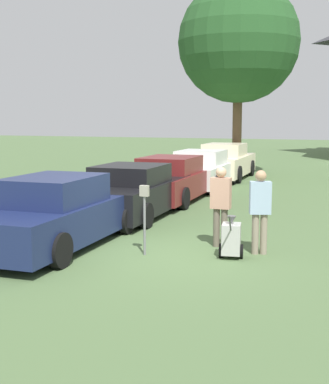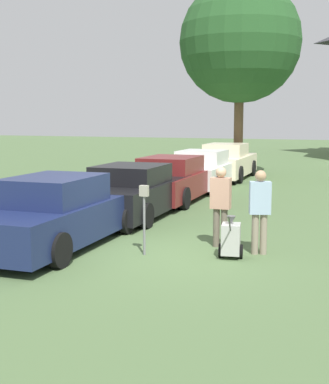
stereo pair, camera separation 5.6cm
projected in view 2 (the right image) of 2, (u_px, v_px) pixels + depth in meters
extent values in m
plane|color=#4C663D|center=(161.00, 255.00, 10.81)|extent=(120.00, 120.00, 0.00)
cube|color=#19234C|center=(60.00, 220.00, 11.52)|extent=(2.02, 5.09, 0.77)
cube|color=#19234C|center=(54.00, 190.00, 11.24)|extent=(1.68, 2.17, 0.58)
cylinder|color=black|center=(61.00, 215.00, 13.30)|extent=(0.21, 0.68, 0.67)
cylinder|color=black|center=(127.00, 220.00, 12.72)|extent=(0.21, 0.68, 0.67)
cylinder|color=black|center=(60.00, 250.00, 9.81)|extent=(0.21, 0.68, 0.67)
cube|color=black|center=(134.00, 196.00, 15.04)|extent=(2.14, 4.93, 0.78)
cube|color=black|center=(131.00, 174.00, 14.77)|extent=(1.79, 2.11, 0.50)
cylinder|color=black|center=(124.00, 196.00, 16.79)|extent=(0.21, 0.65, 0.64)
cylinder|color=black|center=(182.00, 199.00, 16.17)|extent=(0.21, 0.65, 0.64)
cylinder|color=black|center=(79.00, 211.00, 13.97)|extent=(0.21, 0.65, 0.64)
cylinder|color=black|center=(147.00, 216.00, 13.35)|extent=(0.21, 0.65, 0.64)
cube|color=maroon|center=(173.00, 184.00, 17.90)|extent=(2.10, 5.37, 0.75)
cube|color=maroon|center=(171.00, 165.00, 17.61)|extent=(1.75, 2.29, 0.54)
cylinder|color=black|center=(163.00, 183.00, 19.76)|extent=(0.21, 0.69, 0.68)
cylinder|color=black|center=(212.00, 185.00, 19.16)|extent=(0.21, 0.69, 0.68)
cylinder|color=black|center=(128.00, 195.00, 16.69)|extent=(0.21, 0.69, 0.68)
cylinder|color=black|center=(185.00, 198.00, 16.09)|extent=(0.21, 0.69, 0.68)
cube|color=silver|center=(203.00, 174.00, 21.04)|extent=(2.08, 4.93, 0.75)
cube|color=silver|center=(202.00, 157.00, 20.76)|extent=(1.74, 2.11, 0.55)
cylinder|color=black|center=(192.00, 174.00, 22.77)|extent=(0.21, 0.71, 0.71)
cylinder|color=black|center=(234.00, 176.00, 22.17)|extent=(0.21, 0.71, 0.71)
cylinder|color=black|center=(169.00, 182.00, 19.96)|extent=(0.21, 0.71, 0.71)
cylinder|color=black|center=(217.00, 184.00, 19.36)|extent=(0.21, 0.71, 0.71)
cube|color=beige|center=(227.00, 165.00, 24.28)|extent=(2.10, 5.20, 0.83)
cube|color=beige|center=(226.00, 150.00, 24.00)|extent=(1.75, 2.22, 0.56)
cylinder|color=black|center=(215.00, 167.00, 26.11)|extent=(0.21, 0.75, 0.74)
cylinder|color=black|center=(253.00, 168.00, 25.50)|extent=(0.21, 0.75, 0.74)
cylinder|color=black|center=(198.00, 173.00, 23.13)|extent=(0.21, 0.75, 0.74)
cylinder|color=black|center=(240.00, 175.00, 22.53)|extent=(0.21, 0.75, 0.74)
cylinder|color=slate|center=(144.00, 226.00, 10.72)|extent=(0.05, 0.05, 1.20)
cube|color=gray|center=(144.00, 191.00, 10.62)|extent=(0.18, 0.09, 0.22)
cylinder|color=#665B4C|center=(224.00, 228.00, 11.38)|extent=(0.14, 0.14, 0.84)
cylinder|color=#665B4C|center=(216.00, 227.00, 11.44)|extent=(0.14, 0.14, 0.84)
cube|color=tan|center=(221.00, 193.00, 11.31)|extent=(0.43, 0.23, 0.66)
sphere|color=tan|center=(221.00, 172.00, 11.25)|extent=(0.23, 0.23, 0.23)
cylinder|color=gray|center=(263.00, 234.00, 10.80)|extent=(0.14, 0.14, 0.83)
cylinder|color=gray|center=(255.00, 234.00, 10.81)|extent=(0.14, 0.14, 0.83)
cube|color=#99B2CC|center=(260.00, 198.00, 10.71)|extent=(0.47, 0.35, 0.66)
sphere|color=tan|center=(261.00, 176.00, 10.64)|extent=(0.22, 0.22, 0.22)
cube|color=#B2B2AD|center=(231.00, 239.00, 10.51)|extent=(0.44, 0.50, 0.60)
cone|color=#59595B|center=(231.00, 220.00, 10.46)|extent=(0.18, 0.18, 0.16)
cylinder|color=#4C4C4C|center=(230.00, 224.00, 10.00)|extent=(0.14, 0.59, 0.43)
cylinder|color=black|center=(220.00, 251.00, 10.58)|extent=(0.10, 0.28, 0.28)
cylinder|color=black|center=(241.00, 251.00, 10.51)|extent=(0.10, 0.28, 0.28)
cylinder|color=brown|center=(238.00, 135.00, 25.47)|extent=(0.44, 0.44, 3.85)
sphere|color=#234C23|center=(240.00, 42.00, 24.87)|extent=(5.68, 5.68, 5.68)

